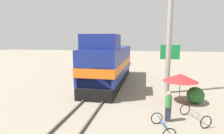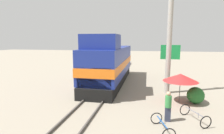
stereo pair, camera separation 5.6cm
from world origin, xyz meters
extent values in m
plane|color=gray|center=(0.00, 0.00, 0.00)|extent=(120.00, 120.00, 0.00)
cube|color=#4C4742|center=(-0.72, 0.00, 0.07)|extent=(0.08, 40.76, 0.15)
cube|color=#4C4742|center=(0.72, 0.00, 0.07)|extent=(0.08, 40.76, 0.15)
cube|color=black|center=(0.00, 4.50, 0.47)|extent=(2.81, 12.05, 0.94)
cube|color=navy|center=(0.00, 4.50, 2.32)|extent=(3.06, 11.57, 2.76)
cube|color=orange|center=(0.00, 4.50, 2.04)|extent=(3.10, 11.69, 0.70)
cube|color=orange|center=(0.00, -0.44, 1.70)|extent=(2.60, 1.69, 1.52)
cube|color=navy|center=(0.00, 0.88, 4.29)|extent=(2.87, 2.65, 1.18)
cylinder|color=#9E998E|center=(5.44, 1.97, 5.26)|extent=(0.41, 0.41, 10.51)
cylinder|color=#4C4C4C|center=(6.07, -0.26, 0.98)|extent=(0.05, 0.05, 1.95)
cone|color=red|center=(6.07, -0.26, 1.82)|extent=(2.40, 2.40, 0.54)
cube|color=#595959|center=(5.94, 4.98, 1.27)|extent=(0.12, 0.12, 2.55)
cube|color=#198C3F|center=(5.94, 4.98, 3.25)|extent=(1.85, 0.08, 1.41)
sphere|color=#236028|center=(7.14, -0.25, 0.58)|extent=(1.17, 1.17, 1.17)
cube|color=#2D3347|center=(4.92, -3.52, 0.40)|extent=(0.30, 0.20, 0.81)
cylinder|color=#337F3F|center=(4.92, -3.52, 1.13)|extent=(0.34, 0.34, 0.64)
sphere|color=tan|center=(4.92, -3.52, 1.57)|extent=(0.24, 0.24, 0.24)
torus|color=black|center=(6.71, -4.00, 0.34)|extent=(0.64, 0.33, 0.68)
torus|color=black|center=(6.02, -2.48, 0.34)|extent=(0.64, 0.33, 0.68)
cube|color=slate|center=(6.36, -3.24, 0.53)|extent=(0.62, 1.31, 0.04)
cylinder|color=slate|center=(6.48, -3.50, 0.45)|extent=(0.04, 0.04, 0.28)
torus|color=black|center=(4.30, -3.97, 0.32)|extent=(0.63, 0.22, 0.64)
cube|color=#194C99|center=(4.53, -4.77, 0.50)|extent=(0.43, 1.36, 0.04)
cylinder|color=#194C99|center=(4.45, -4.49, 0.43)|extent=(0.04, 0.04, 0.26)
camera|label=1|loc=(3.66, -13.01, 4.42)|focal=28.00mm
camera|label=2|loc=(3.72, -13.00, 4.42)|focal=28.00mm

